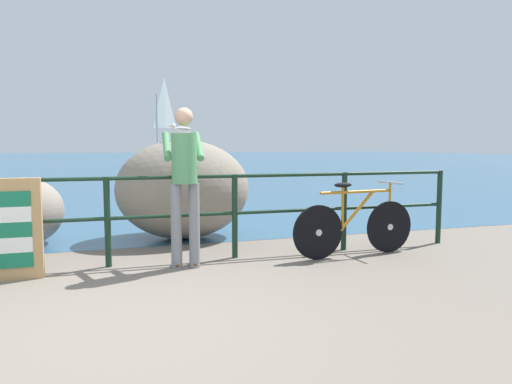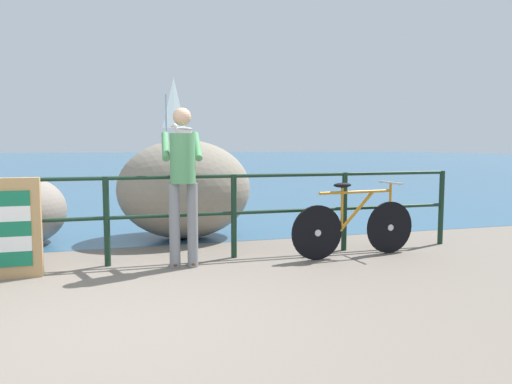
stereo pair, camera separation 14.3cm
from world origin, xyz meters
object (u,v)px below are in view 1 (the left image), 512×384
object	(u,v)px
bicycle	(355,225)
seagull	(181,130)
breakwater_boulder_main	(183,189)
breakwater_boulder_left	(23,212)
sailboat	(160,155)
person_at_railing	(185,179)

from	to	relation	value
bicycle	seagull	xyz separation A→B (m)	(-1.86, 1.77, 1.20)
breakwater_boulder_main	breakwater_boulder_left	xyz separation A→B (m)	(-2.18, 0.14, -0.26)
sailboat	seagull	bearing A→B (deg)	46.61
bicycle	seagull	size ratio (longest dim) A/B	5.03
bicycle	sailboat	bearing A→B (deg)	83.58
breakwater_boulder_main	seagull	world-z (taller)	seagull
seagull	sailboat	xyz separation A→B (m)	(2.68, 27.27, -0.88)
breakwater_boulder_left	bicycle	bearing A→B (deg)	-25.72
bicycle	breakwater_boulder_left	size ratio (longest dim) A/B	1.40
bicycle	seagull	bearing A→B (deg)	131.60
breakwater_boulder_left	seagull	distance (m)	2.44
breakwater_boulder_main	sailboat	bearing A→B (deg)	84.43
person_at_railing	breakwater_boulder_left	xyz separation A→B (m)	(-1.92, 1.87, -0.53)
breakwater_boulder_main	breakwater_boulder_left	distance (m)	2.20
bicycle	breakwater_boulder_main	world-z (taller)	breakwater_boulder_main
breakwater_boulder_left	seagull	bearing A→B (deg)	-4.33
person_at_railing	sailboat	bearing A→B (deg)	-1.27
person_at_railing	breakwater_boulder_main	bearing A→B (deg)	-3.84
breakwater_boulder_left	sailboat	size ratio (longest dim) A/B	0.20
bicycle	person_at_railing	size ratio (longest dim) A/B	0.95
breakwater_boulder_left	seagull	size ratio (longest dim) A/B	3.60
person_at_railing	breakwater_boulder_left	bearing A→B (deg)	50.35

